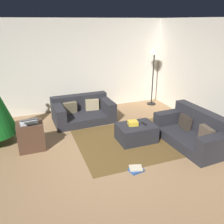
{
  "coord_description": "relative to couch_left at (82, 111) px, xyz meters",
  "views": [
    {
      "loc": [
        -1.04,
        -3.58,
        2.54
      ],
      "look_at": [
        0.56,
        0.69,
        0.75
      ],
      "focal_mm": 37.69,
      "sensor_mm": 36.0,
      "label": 1
    }
  ],
  "objects": [
    {
      "name": "side_table",
      "position": [
        -1.38,
        -1.16,
        0.04
      ],
      "size": [
        0.52,
        0.44,
        0.59
      ],
      "primitive_type": "cube",
      "color": "#4C3323",
      "rests_on": "ground_plane"
    },
    {
      "name": "ground_plane",
      "position": [
        -0.29,
        -2.25,
        -0.25
      ],
      "size": [
        6.4,
        6.4,
        0.0
      ],
      "primitive_type": "plane",
      "color": "#93704C"
    },
    {
      "name": "ottoman",
      "position": [
        0.84,
        -1.6,
        -0.06
      ],
      "size": [
        0.82,
        0.61,
        0.38
      ],
      "primitive_type": "cube",
      "color": "#26262B",
      "rests_on": "ground_plane"
    },
    {
      "name": "gift_box",
      "position": [
        0.76,
        -1.57,
        0.17
      ],
      "size": [
        0.24,
        0.23,
        0.09
      ],
      "primitive_type": "cube",
      "rotation": [
        0.0,
        0.0,
        -0.19
      ],
      "color": "gold",
      "rests_on": "ottoman"
    },
    {
      "name": "laptop",
      "position": [
        -1.37,
        -1.22,
        0.4
      ],
      "size": [
        0.38,
        0.41,
        0.17
      ],
      "color": "silver",
      "rests_on": "side_table"
    },
    {
      "name": "couch_left",
      "position": [
        0.0,
        0.0,
        0.0
      ],
      "size": [
        1.58,
        1.03,
        0.63
      ],
      "rotation": [
        0.0,
        0.0,
        3.17
      ],
      "color": "#26262B",
      "rests_on": "ground_plane"
    },
    {
      "name": "area_rug",
      "position": [
        0.84,
        -1.6,
        -0.25
      ],
      "size": [
        2.6,
        2.0,
        0.01
      ],
      "primitive_type": "cube",
      "color": "brown",
      "rests_on": "ground_plane"
    },
    {
      "name": "book_stack",
      "position": [
        0.33,
        -2.65,
        -0.21
      ],
      "size": [
        0.27,
        0.24,
        0.07
      ],
      "color": "#2D5193",
      "rests_on": "ground_plane"
    },
    {
      "name": "tv_remote",
      "position": [
        1.02,
        -1.62,
        0.14
      ],
      "size": [
        0.07,
        0.16,
        0.02
      ],
      "primitive_type": "cube",
      "rotation": [
        0.0,
        0.0,
        0.12
      ],
      "color": "black",
      "rests_on": "ottoman"
    },
    {
      "name": "corner_lamp",
      "position": [
        2.39,
        0.45,
        1.32
      ],
      "size": [
        0.36,
        0.36,
        1.83
      ],
      "color": "black",
      "rests_on": "ground_plane"
    },
    {
      "name": "rear_partition",
      "position": [
        -0.29,
        0.89,
        1.05
      ],
      "size": [
        6.4,
        0.12,
        2.6
      ],
      "primitive_type": "cube",
      "color": "silver",
      "rests_on": "ground_plane"
    },
    {
      "name": "couch_right",
      "position": [
        1.96,
        -2.16,
        0.03
      ],
      "size": [
        0.94,
        1.68,
        0.73
      ],
      "rotation": [
        0.0,
        0.0,
        1.62
      ],
      "color": "#26262B",
      "rests_on": "ground_plane"
    }
  ]
}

